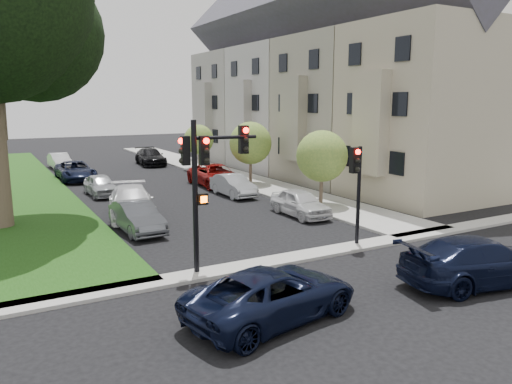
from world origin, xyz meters
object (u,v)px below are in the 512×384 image
traffic_signal_main (206,169)px  car_parked_0 (300,203)px  small_tree_a (322,156)px  car_parked_8 (76,171)px  car_cross_near (273,294)px  small_tree_b (250,143)px  car_parked_1 (233,185)px  car_parked_9 (60,161)px  car_cross_far (480,261)px  small_tree_c (199,140)px  traffic_signal_secondary (357,177)px  car_parked_7 (101,185)px  car_parked_4 (150,157)px  car_parked_6 (131,202)px  car_parked_2 (216,175)px  car_parked_5 (137,217)px

traffic_signal_main → car_parked_0: (7.38, 5.39, -2.85)m
small_tree_a → car_parked_8: size_ratio=0.82×
car_cross_near → car_parked_8: bearing=-10.3°
small_tree_b → car_parked_1: size_ratio=1.08×
small_tree_a → car_parked_9: bearing=113.8°
small_tree_b → car_cross_near: (-9.54, -18.84, -2.16)m
car_cross_far → car_parked_9: size_ratio=1.33×
car_parked_1 → car_parked_8: bearing=123.4°
small_tree_c → traffic_signal_main: bearing=-112.1°
car_parked_0 → car_parked_8: (-7.84, 17.10, 0.03)m
car_cross_far → traffic_signal_secondary: bearing=18.6°
car_parked_7 → car_parked_4: bearing=59.4°
car_parked_1 → car_parked_6: size_ratio=0.77×
small_tree_c → car_parked_6: size_ratio=0.72×
traffic_signal_main → car_parked_2: (7.36, 15.47, -2.79)m
traffic_signal_secondary → car_cross_far: bearing=-81.9°
traffic_signal_secondary → car_cross_near: traffic_signal_secondary is taller
small_tree_b → traffic_signal_main: traffic_signal_main is taller
car_parked_5 → car_parked_6: size_ratio=0.78×
small_tree_c → car_parked_6: (-9.63, -14.45, -1.72)m
car_parked_9 → car_parked_7: bearing=-91.4°
small_tree_a → car_parked_2: (-2.24, 8.78, -2.02)m
traffic_signal_main → car_parked_6: (-0.04, 9.24, -2.77)m
car_cross_far → car_parked_5: car_cross_far is taller
car_cross_far → car_parked_2: size_ratio=1.00×
car_parked_2 → car_parked_7: car_parked_2 is taller
car_parked_7 → car_parked_9: bearing=90.1°
car_parked_8 → traffic_signal_secondary: bearing=-73.8°
car_cross_far → car_parked_7: car_cross_far is taller
traffic_signal_secondary → car_parked_9: 30.61m
car_parked_2 → car_parked_5: (-7.95, -9.13, -0.06)m
car_parked_7 → traffic_signal_main: bearing=-91.1°
car_parked_1 → small_tree_c: bearing=76.2°
small_tree_a → car_parked_7: small_tree_a is taller
small_tree_c → car_parked_9: size_ratio=0.94×
car_parked_2 → car_parked_5: 12.11m
small_tree_a → traffic_signal_secondary: size_ratio=1.04×
traffic_signal_main → car_parked_2: size_ratio=0.97×
car_cross_far → small_tree_c: bearing=5.4°
car_parked_1 → car_parked_6: car_parked_6 is taller
car_parked_0 → car_parked_8: car_parked_8 is taller
car_parked_9 → car_parked_8: bearing=-92.4°
car_parked_5 → car_parked_7: (0.46, 9.39, -0.02)m
car_cross_near → traffic_signal_main: bearing=-10.6°
small_tree_a → car_parked_4: size_ratio=0.82×
car_parked_8 → car_parked_1: bearing=-56.4°
car_parked_2 → car_parked_5: bearing=-129.9°
car_parked_0 → car_parked_9: bearing=109.6°
car_cross_near → car_parked_7: bearing=-10.8°
car_parked_2 → car_parked_6: car_parked_6 is taller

